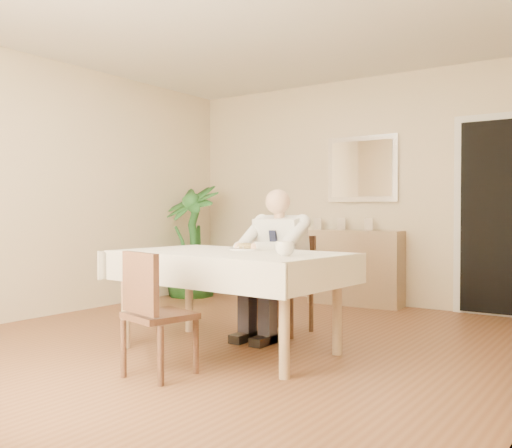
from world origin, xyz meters
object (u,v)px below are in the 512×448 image
Objects in this scene: chair_near at (152,308)px; sideboard at (356,267)px; dining_table at (229,263)px; seated_man at (272,255)px; potted_palm at (191,241)px; coffee_mug at (285,249)px; chair_far at (289,278)px.

sideboard is at bearing 106.73° from chair_near.
dining_table is 1.69× the size of sideboard.
dining_table is 0.59m from seated_man.
chair_near is at bearing -52.98° from potted_palm.
coffee_mug is (0.57, -0.13, 0.14)m from dining_table.
seated_man reaches higher than dining_table.
dining_table is 0.90m from chair_far.
coffee_mug is at bearing -78.58° from sideboard.
seated_man is 1.98m from sideboard.
potted_palm is (-2.10, 1.39, 0.00)m from seated_man.
seated_man is 9.60× the size of coffee_mug.
potted_palm is at bearing 149.24° from chair_far.
chair_near is 0.58× the size of potted_palm.
coffee_mug reaches higher than dining_table.
dining_table is 1.43× the size of seated_man.
potted_palm reaches higher than seated_man.
chair_far and sideboard have the same top height.
potted_palm is (-2.10, 1.11, 0.22)m from chair_far.
seated_man is (-0.00, 0.59, 0.02)m from dining_table.
coffee_mug reaches higher than chair_near.
chair_near is at bearing -89.22° from seated_man.
sideboard is (-0.12, 1.68, -0.05)m from chair_far.
chair_far is 6.50× the size of coffee_mug.
coffee_mug is (0.57, -0.72, 0.11)m from seated_man.
chair_far is at bearing 119.69° from coffee_mug.
chair_near is at bearing -84.65° from dining_table.
sideboard reaches higher than chair_near.
seated_man is at bearing 128.43° from coffee_mug.
chair_far is 1.70m from chair_near.
chair_far reaches higher than dining_table.
potted_palm is at bearing 141.32° from chair_near.
chair_near is 3.53m from potted_palm.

